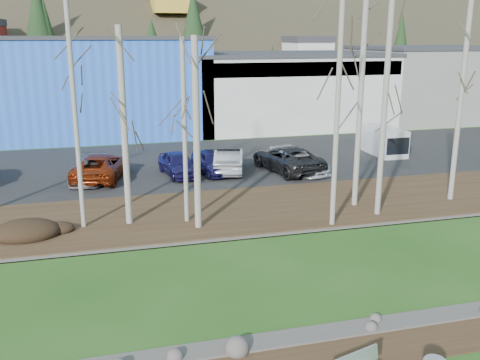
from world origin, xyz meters
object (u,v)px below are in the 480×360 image
object	(u,v)px
car_4	(212,162)
car_2	(101,166)
car_7	(300,161)
car_8	(228,161)
car_5	(230,160)
car_9	(178,164)
car_3	(89,170)
car_6	(287,159)
van_white	(384,141)

from	to	relation	value
car_4	car_2	bearing A→B (deg)	168.45
car_7	car_8	world-z (taller)	car_8
car_5	car_9	size ratio (longest dim) A/B	1.07
car_2	car_3	world-z (taller)	car_2
car_2	car_6	bearing A→B (deg)	-170.38
car_4	car_5	size ratio (longest dim) A/B	0.94
car_3	van_white	distance (m)	20.36
car_7	car_9	xyz separation A→B (m)	(-7.41, 1.07, 0.04)
car_4	car_8	distance (m)	0.99
car_8	car_9	world-z (taller)	car_8
car_7	car_9	size ratio (longest dim) A/B	1.10
car_8	car_3	bearing A→B (deg)	14.92
car_3	car_4	size ratio (longest dim) A/B	1.05
van_white	car_9	bearing A→B (deg)	-170.63
car_9	van_white	size ratio (longest dim) A/B	0.97
car_2	car_9	world-z (taller)	car_2
car_3	car_8	distance (m)	8.27
car_4	van_white	size ratio (longest dim) A/B	0.97
car_6	car_9	distance (m)	6.76
car_4	car_7	world-z (taller)	car_4
car_8	van_white	bearing A→B (deg)	-153.59
car_3	car_7	xyz separation A→B (m)	(12.61, -1.17, 0.03)
car_8	car_9	distance (m)	3.07
car_3	car_4	distance (m)	7.27
car_3	car_5	xyz separation A→B (m)	(8.41, -0.10, 0.10)
car_2	van_white	world-z (taller)	van_white
car_3	car_5	size ratio (longest dim) A/B	0.99
car_4	van_white	xyz separation A→B (m)	(12.97, 2.29, 0.22)
car_2	car_4	distance (m)	6.58
car_5	car_9	distance (m)	3.22
car_3	car_8	size ratio (longest dim) A/B	0.99
car_6	car_7	size ratio (longest dim) A/B	1.23
car_9	van_white	xyz separation A→B (m)	(15.05, 2.29, 0.22)
car_2	car_9	size ratio (longest dim) A/B	1.31
car_3	car_9	distance (m)	5.20
car_3	car_9	bearing A→B (deg)	8.08
car_3	car_9	size ratio (longest dim) A/B	1.05
car_6	car_9	xyz separation A→B (m)	(-6.73, 0.65, -0.07)
car_7	car_9	bearing A→B (deg)	156.22
car_4	car_6	xyz separation A→B (m)	(4.65, -0.65, 0.07)
car_9	car_6	bearing A→B (deg)	-14.02
car_3	van_white	bearing A→B (deg)	15.39
car_3	car_6	distance (m)	11.95
car_4	car_7	bearing A→B (deg)	-19.84
car_6	van_white	distance (m)	8.82
car_5	car_8	world-z (taller)	same
car_8	van_white	distance (m)	12.19
car_8	car_9	bearing A→B (deg)	15.70
car_7	car_6	bearing A→B (deg)	132.81
car_5	car_9	bearing A→B (deg)	15.69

